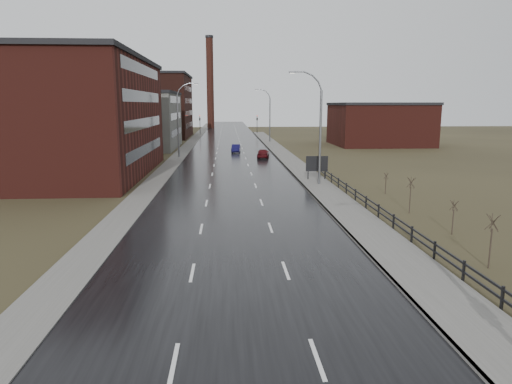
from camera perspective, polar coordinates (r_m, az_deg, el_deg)
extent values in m
cube|color=black|center=(69.76, -3.19, 4.21)|extent=(14.00, 300.00, 0.06)
cube|color=#595651|center=(45.93, 7.88, 0.70)|extent=(3.20, 180.00, 0.18)
cube|color=slate|center=(45.65, 6.01, 0.68)|extent=(0.16, 180.00, 0.18)
cube|color=#595651|center=(70.18, -9.92, 4.12)|extent=(2.40, 260.00, 0.12)
cube|color=#471914|center=(58.04, -24.57, 8.31)|extent=(22.00, 28.00, 13.00)
cube|color=black|center=(58.24, -25.11, 14.94)|extent=(22.44, 28.56, 0.50)
cube|color=black|center=(55.35, -13.56, 5.27)|extent=(0.06, 22.40, 1.20)
cube|color=black|center=(55.15, -13.70, 8.37)|extent=(0.06, 22.40, 1.20)
cube|color=black|center=(55.12, -13.84, 11.48)|extent=(0.06, 22.40, 1.20)
cube|color=black|center=(55.25, -13.98, 14.59)|extent=(0.06, 22.40, 1.20)
cube|color=slate|center=(89.07, -15.12, 8.51)|extent=(16.00, 20.00, 10.00)
cube|color=black|center=(89.04, -15.29, 11.88)|extent=(16.32, 20.40, 0.50)
cube|color=black|center=(87.95, -9.91, 7.39)|extent=(0.06, 16.00, 1.20)
cube|color=black|center=(87.83, -9.98, 9.34)|extent=(0.06, 16.00, 1.20)
cube|color=black|center=(87.81, -10.04, 11.30)|extent=(0.06, 16.00, 1.20)
cube|color=#331611|center=(119.42, -14.73, 10.24)|extent=(26.00, 24.00, 15.00)
cube|color=black|center=(119.63, -14.91, 13.95)|extent=(26.52, 24.48, 0.50)
cube|color=black|center=(117.78, -8.35, 8.28)|extent=(0.06, 19.20, 1.20)
cube|color=black|center=(117.69, -8.39, 9.74)|extent=(0.06, 19.20, 1.20)
cube|color=black|center=(117.67, -8.43, 11.20)|extent=(0.06, 19.20, 1.20)
cube|color=black|center=(117.73, -8.47, 12.66)|extent=(0.06, 19.20, 1.20)
cube|color=#471914|center=(96.44, 15.16, 8.06)|extent=(18.00, 16.00, 8.00)
cube|color=black|center=(96.35, 15.29, 10.59)|extent=(18.36, 16.32, 0.50)
cylinder|color=#331611|center=(159.53, -5.76, 13.31)|extent=(2.40, 2.40, 30.00)
cylinder|color=black|center=(160.91, -5.87, 18.76)|extent=(2.70, 2.70, 0.80)
cylinder|color=slate|center=(46.36, 8.03, 6.60)|extent=(0.24, 0.24, 9.50)
cylinder|color=slate|center=(46.24, 7.99, 12.98)|extent=(0.51, 0.14, 0.98)
cylinder|color=slate|center=(46.18, 7.42, 13.88)|extent=(0.81, 0.14, 0.81)
cylinder|color=slate|center=(46.08, 6.54, 14.50)|extent=(0.98, 0.14, 0.51)
cylinder|color=slate|center=(45.95, 5.47, 14.74)|extent=(1.01, 0.14, 0.14)
cube|color=slate|center=(45.85, 4.59, 14.70)|extent=(0.70, 0.28, 0.18)
cube|color=silver|center=(45.84, 4.59, 14.58)|extent=(0.50, 0.20, 0.04)
cylinder|color=slate|center=(71.76, -9.71, 8.04)|extent=(0.24, 0.24, 9.50)
cylinder|color=slate|center=(71.68, -9.71, 12.16)|extent=(0.51, 0.14, 0.98)
cylinder|color=slate|center=(71.66, -9.34, 12.74)|extent=(0.81, 0.14, 0.81)
cylinder|color=slate|center=(71.61, -8.77, 13.14)|extent=(0.98, 0.14, 0.51)
cylinder|color=slate|center=(71.55, -8.08, 13.29)|extent=(1.01, 0.14, 0.14)
cube|color=slate|center=(71.50, -7.52, 13.27)|extent=(0.70, 0.28, 0.18)
cube|color=silver|center=(71.50, -7.51, 13.19)|extent=(0.50, 0.20, 0.04)
cylinder|color=slate|center=(99.78, 1.75, 8.95)|extent=(0.24, 0.24, 9.50)
cylinder|color=slate|center=(99.72, 1.67, 11.91)|extent=(0.51, 0.14, 0.98)
cylinder|color=slate|center=(99.70, 1.39, 12.32)|extent=(0.81, 0.14, 0.81)
cylinder|color=slate|center=(99.65, 0.97, 12.60)|extent=(0.98, 0.14, 0.51)
cylinder|color=slate|center=(99.59, 0.48, 12.70)|extent=(1.01, 0.14, 0.14)
cube|color=slate|center=(99.54, 0.07, 12.67)|extent=(0.70, 0.28, 0.18)
cube|color=silver|center=(99.54, 0.07, 12.61)|extent=(0.50, 0.20, 0.04)
cube|color=black|center=(20.98, 28.40, -11.70)|extent=(0.10, 0.10, 1.10)
cube|color=black|center=(23.39, 24.51, -9.07)|extent=(0.10, 0.10, 1.10)
cube|color=black|center=(25.92, 21.41, -6.92)|extent=(0.10, 0.10, 1.10)
cube|color=black|center=(28.54, 18.89, -5.14)|extent=(0.10, 0.10, 1.10)
cube|color=black|center=(31.23, 16.81, -3.65)|extent=(0.10, 0.10, 1.10)
cube|color=black|center=(33.97, 15.06, -2.40)|extent=(0.10, 0.10, 1.10)
cube|color=black|center=(36.75, 13.58, -1.34)|extent=(0.10, 0.10, 1.10)
cube|color=black|center=(39.56, 12.32, -0.42)|extent=(0.10, 0.10, 1.10)
cube|color=black|center=(42.40, 11.22, 0.37)|extent=(0.10, 0.10, 1.10)
cube|color=black|center=(45.26, 10.26, 1.07)|extent=(0.10, 0.10, 1.10)
cube|color=black|center=(48.14, 9.41, 1.68)|extent=(0.10, 0.10, 1.10)
cube|color=black|center=(51.03, 8.66, 2.22)|extent=(0.10, 0.10, 1.10)
cube|color=black|center=(53.93, 7.99, 2.70)|extent=(0.10, 0.10, 1.10)
cube|color=black|center=(30.68, 17.17, -3.16)|extent=(0.08, 53.00, 0.10)
cube|color=black|center=(30.77, 17.13, -3.88)|extent=(0.08, 53.00, 0.10)
cylinder|color=#382D23|center=(25.85, 27.23, -6.31)|extent=(0.08, 0.08, 2.07)
cylinder|color=#382D23|center=(25.54, 27.59, -3.40)|extent=(0.04, 0.70, 0.82)
cylinder|color=#382D23|center=(25.56, 27.47, -3.38)|extent=(0.66, 0.26, 0.82)
cylinder|color=#382D23|center=(25.51, 27.38, -3.39)|extent=(0.39, 0.59, 0.83)
cylinder|color=#382D23|center=(25.47, 27.45, -3.43)|extent=(0.39, 0.59, 0.83)
cylinder|color=#382D23|center=(25.48, 27.57, -3.43)|extent=(0.66, 0.26, 0.82)
cylinder|color=#382D23|center=(31.49, 23.38, -3.47)|extent=(0.08, 0.08, 1.63)
cylinder|color=#382D23|center=(31.29, 23.61, -1.58)|extent=(0.04, 0.55, 0.65)
cylinder|color=#382D23|center=(31.31, 23.51, -1.56)|extent=(0.53, 0.21, 0.66)
cylinder|color=#382D23|center=(31.27, 23.44, -1.57)|extent=(0.32, 0.47, 0.66)
cylinder|color=#382D23|center=(31.22, 23.49, -1.59)|extent=(0.32, 0.47, 0.66)
cylinder|color=#382D23|center=(31.23, 23.59, -1.60)|extent=(0.53, 0.21, 0.66)
cylinder|color=#382D23|center=(36.43, 18.69, -0.96)|extent=(0.08, 0.08, 2.05)
cylinder|color=#382D23|center=(36.21, 18.89, 1.11)|extent=(0.04, 0.69, 0.81)
cylinder|color=#382D23|center=(36.24, 18.81, 1.12)|extent=(0.65, 0.25, 0.81)
cylinder|color=#382D23|center=(36.20, 18.74, 1.12)|extent=(0.39, 0.58, 0.82)
cylinder|color=#382D23|center=(36.15, 18.78, 1.10)|extent=(0.39, 0.58, 0.82)
cylinder|color=#382D23|center=(36.15, 18.87, 1.10)|extent=(0.65, 0.25, 0.81)
cylinder|color=#382D23|center=(43.69, 15.90, 0.71)|extent=(0.08, 0.08, 1.46)
cylinder|color=#382D23|center=(43.56, 16.03, 1.94)|extent=(0.04, 0.50, 0.58)
cylinder|color=#382D23|center=(43.59, 15.96, 1.95)|extent=(0.47, 0.19, 0.59)
cylinder|color=#382D23|center=(43.56, 15.90, 1.94)|extent=(0.29, 0.42, 0.60)
cylinder|color=#382D23|center=(43.50, 15.93, 1.93)|extent=(0.29, 0.42, 0.60)
cylinder|color=#382D23|center=(43.50, 16.00, 1.93)|extent=(0.47, 0.19, 0.59)
cube|color=black|center=(49.56, 6.53, 2.43)|extent=(0.10, 0.10, 1.80)
cube|color=black|center=(49.92, 8.60, 2.43)|extent=(0.10, 0.10, 1.80)
cube|color=silver|center=(49.55, 7.61, 3.54)|extent=(2.29, 0.08, 1.55)
cube|color=black|center=(49.50, 7.62, 3.53)|extent=(2.39, 0.04, 1.65)
cylinder|color=black|center=(129.62, -7.02, 8.37)|extent=(0.16, 0.16, 5.20)
imported|color=black|center=(129.55, -7.04, 9.32)|extent=(0.58, 2.73, 1.10)
sphere|color=#FF190C|center=(129.39, -7.05, 9.45)|extent=(0.18, 0.18, 0.18)
cylinder|color=black|center=(129.69, 0.13, 8.45)|extent=(0.16, 0.16, 5.20)
imported|color=black|center=(129.61, 0.13, 9.40)|extent=(0.58, 2.73, 1.10)
sphere|color=#FF190C|center=(129.46, 0.14, 9.53)|extent=(0.18, 0.18, 0.18)
imported|color=#0E0B3B|center=(78.65, -2.52, 5.44)|extent=(1.71, 4.14, 1.34)
imported|color=#490C10|center=(70.06, 0.89, 4.83)|extent=(2.27, 4.48, 1.46)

